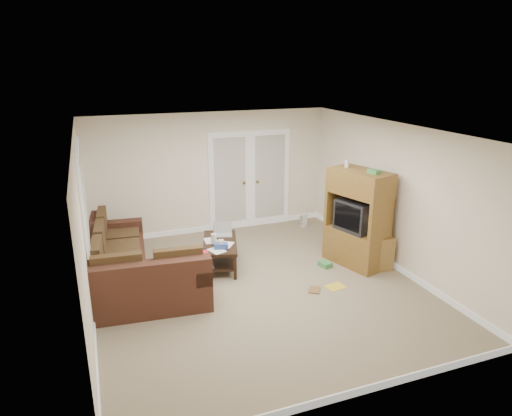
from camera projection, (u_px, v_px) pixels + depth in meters
name	position (u px, v px, depth m)	size (l,w,h in m)	color
floor	(257.00, 286.00, 7.33)	(5.50, 5.50, 0.00)	gray
ceiling	(257.00, 130.00, 6.57)	(5.00, 5.50, 0.02)	silver
wall_left	(83.00, 233.00, 6.12)	(0.02, 5.50, 2.50)	white
wall_right	(394.00, 197.00, 7.78)	(0.02, 5.50, 2.50)	white
wall_back	(211.00, 173.00, 9.41)	(5.00, 0.02, 2.50)	white
wall_front	(355.00, 295.00, 4.50)	(5.00, 0.02, 2.50)	white
baseboards	(257.00, 283.00, 7.32)	(5.00, 5.50, 0.10)	silver
french_doors	(250.00, 180.00, 9.72)	(1.80, 0.05, 2.13)	silver
window_left	(83.00, 192.00, 6.94)	(0.05, 1.92, 1.42)	silver
sectional_sofa	(130.00, 269.00, 7.18)	(1.88, 2.86, 0.84)	#45261A
coffee_table	(220.00, 252.00, 8.00)	(0.86, 1.25, 0.78)	black
tv_armoire	(358.00, 218.00, 7.93)	(0.87, 1.19, 1.83)	brown
side_cabinet	(376.00, 249.00, 7.92)	(0.49, 0.49, 0.96)	olive
space_heater	(304.00, 220.00, 9.96)	(0.12, 0.10, 0.29)	silver
floor_magazine	(335.00, 287.00, 7.32)	(0.30, 0.24, 0.01)	yellow
floor_greenbox	(325.00, 264.00, 8.03)	(0.16, 0.22, 0.09)	#408E4A
floor_book	(309.00, 289.00, 7.22)	(0.17, 0.23, 0.02)	brown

